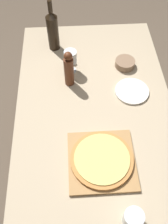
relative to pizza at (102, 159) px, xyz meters
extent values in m
plane|color=brown|center=(-0.01, 0.26, -0.78)|extent=(12.00, 12.00, 0.00)
cube|color=tan|center=(-0.01, 0.26, -0.04)|extent=(0.92, 1.70, 0.03)
cylinder|color=brown|center=(-0.40, 1.05, -0.42)|extent=(0.06, 0.06, 0.72)
cylinder|color=brown|center=(0.39, 1.05, -0.42)|extent=(0.06, 0.06, 0.72)
cube|color=#A87A47|center=(0.00, 0.00, -0.02)|extent=(0.34, 0.34, 0.02)
cylinder|color=#BC7A3D|center=(0.00, 0.00, 0.00)|extent=(0.32, 0.32, 0.02)
cylinder|color=#E0C66B|center=(0.00, 0.00, 0.01)|extent=(0.28, 0.28, 0.01)
cylinder|color=black|center=(-0.24, 0.88, 0.09)|extent=(0.08, 0.08, 0.24)
cone|color=black|center=(-0.24, 0.88, 0.23)|extent=(0.08, 0.08, 0.03)
cylinder|color=black|center=(-0.24, 0.88, 0.29)|extent=(0.03, 0.03, 0.08)
cylinder|color=#5B2D19|center=(-0.15, 0.54, 0.07)|extent=(0.06, 0.06, 0.20)
sphere|color=#5B2D19|center=(-0.15, 0.54, 0.19)|extent=(0.05, 0.05, 0.05)
cylinder|color=silver|center=(-0.13, 0.65, -0.03)|extent=(0.07, 0.07, 0.00)
cylinder|color=silver|center=(-0.13, 0.65, 0.01)|extent=(0.01, 0.01, 0.08)
cylinder|color=silver|center=(-0.13, 0.65, 0.09)|extent=(0.08, 0.08, 0.08)
cylinder|color=#84664C|center=(0.22, 0.67, -0.01)|extent=(0.13, 0.13, 0.05)
cylinder|color=silver|center=(0.11, -0.29, 0.01)|extent=(0.09, 0.09, 0.09)
cylinder|color=silver|center=(0.23, 0.45, -0.02)|extent=(0.21, 0.21, 0.01)
camera|label=1|loc=(-0.12, -0.55, 1.21)|focal=42.00mm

